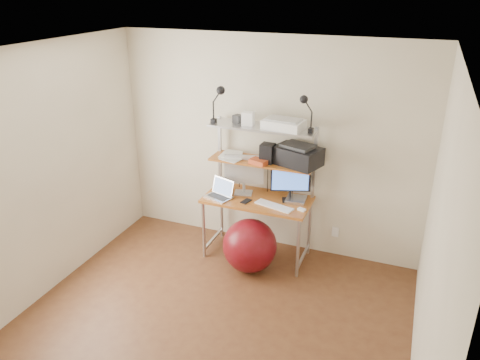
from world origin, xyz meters
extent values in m
plane|color=brown|center=(0.00, 0.00, 0.00)|extent=(3.60, 3.60, 0.00)
plane|color=white|center=(0.00, 0.00, 2.50)|extent=(3.60, 3.60, 0.00)
plane|color=beige|center=(0.00, 1.80, 1.25)|extent=(3.60, 0.00, 3.60)
plane|color=beige|center=(-1.80, 0.00, 1.25)|extent=(0.00, 3.60, 3.60)
plane|color=beige|center=(1.80, 0.00, 1.25)|extent=(0.00, 3.60, 3.60)
cube|color=#BC6724|center=(0.00, 1.44, 0.72)|extent=(1.20, 0.60, 0.03)
cylinder|color=#B2B2B7|center=(-0.56, 1.18, 0.35)|extent=(0.04, 0.04, 0.71)
cylinder|color=#B2B2B7|center=(-0.56, 1.70, 0.35)|extent=(0.04, 0.04, 0.71)
cylinder|color=#B2B2B7|center=(0.56, 1.18, 0.35)|extent=(0.04, 0.04, 0.71)
cylinder|color=#B2B2B7|center=(0.56, 1.70, 0.35)|extent=(0.04, 0.04, 0.71)
cube|color=#B2B2B7|center=(-0.57, 1.70, 1.15)|extent=(0.03, 0.04, 0.84)
cube|color=#B2B2B7|center=(0.57, 1.70, 1.15)|extent=(0.03, 0.04, 0.84)
cube|color=#BC6724|center=(0.00, 1.57, 1.14)|extent=(1.18, 0.34, 0.02)
cube|color=#B2B2B7|center=(0.00, 1.57, 1.54)|extent=(1.18, 0.34, 0.02)
cube|color=white|center=(0.85, 1.79, 0.30)|extent=(0.08, 0.01, 0.12)
cube|color=#B3B4B8|center=(-0.20, 1.51, 0.75)|extent=(0.23, 0.20, 0.01)
cylinder|color=#B3B4B8|center=(-0.20, 1.53, 0.81)|extent=(0.03, 0.03, 0.11)
cube|color=#B3B4B8|center=(-0.20, 1.53, 1.03)|extent=(0.44, 0.14, 0.34)
plane|color=white|center=(-0.20, 1.51, 1.03)|extent=(0.39, 0.10, 0.40)
cube|color=black|center=(0.35, 1.51, 0.75)|extent=(0.19, 0.17, 0.01)
cylinder|color=black|center=(0.35, 1.53, 0.80)|extent=(0.03, 0.03, 0.10)
cube|color=black|center=(0.35, 1.53, 0.99)|extent=(0.43, 0.16, 0.27)
plane|color=blue|center=(0.35, 1.52, 0.99)|extent=(0.38, 0.13, 0.40)
cube|color=#B4B3B8|center=(-0.42, 1.30, 0.75)|extent=(0.35, 0.29, 0.01)
cube|color=#2F3032|center=(-0.42, 1.30, 0.76)|extent=(0.28, 0.20, 0.00)
cube|color=#B4B3B8|center=(-0.38, 1.40, 0.85)|extent=(0.30, 0.16, 0.19)
plane|color=#708ABA|center=(-0.38, 1.40, 0.85)|extent=(0.28, 0.16, 0.26)
cube|color=white|center=(0.24, 1.32, 0.75)|extent=(0.46, 0.24, 0.01)
cube|color=white|center=(0.54, 1.33, 0.75)|extent=(0.10, 0.08, 0.02)
cube|color=#B4B3B8|center=(0.43, 1.53, 0.76)|extent=(0.23, 0.23, 0.04)
cube|color=black|center=(-0.09, 1.32, 0.75)|extent=(0.10, 0.15, 0.01)
cube|color=black|center=(0.40, 1.60, 1.25)|extent=(0.57, 0.47, 0.20)
cube|color=#2F3032|center=(0.40, 1.60, 1.37)|extent=(0.39, 0.34, 0.03)
cube|color=black|center=(0.07, 1.54, 1.26)|extent=(0.15, 0.15, 0.21)
cube|color=#B7421D|center=(0.00, 1.46, 1.18)|extent=(0.22, 0.18, 0.05)
cube|color=white|center=(0.24, 1.57, 1.60)|extent=(0.45, 0.33, 0.09)
cube|color=#B3B4B8|center=(0.24, 1.57, 1.65)|extent=(0.38, 0.25, 0.02)
cube|color=white|center=(-0.16, 1.55, 1.62)|extent=(0.13, 0.11, 0.15)
cube|color=#2F3032|center=(-0.30, 1.60, 1.60)|extent=(0.11, 0.11, 0.09)
cube|color=black|center=(-0.54, 1.48, 1.58)|extent=(0.05, 0.06, 0.05)
cylinder|color=black|center=(-0.54, 1.48, 1.70)|extent=(0.02, 0.02, 0.19)
sphere|color=black|center=(-0.44, 1.47, 1.93)|extent=(0.09, 0.09, 0.09)
cube|color=black|center=(0.54, 1.53, 1.57)|extent=(0.05, 0.06, 0.05)
cylinder|color=black|center=(0.54, 1.53, 1.69)|extent=(0.02, 0.02, 0.17)
sphere|color=black|center=(0.45, 1.52, 1.90)|extent=(0.09, 0.09, 0.09)
sphere|color=maroon|center=(0.02, 1.13, 0.30)|extent=(0.60, 0.60, 0.60)
cube|color=white|center=(-0.39, 1.59, 1.15)|extent=(0.24, 0.30, 0.00)
cube|color=white|center=(-0.32, 1.52, 1.16)|extent=(0.28, 0.32, 0.00)
cube|color=white|center=(-0.40, 1.61, 1.16)|extent=(0.23, 0.29, 0.00)
cube|color=white|center=(-0.35, 1.57, 1.17)|extent=(0.29, 0.33, 0.00)
camera|label=1|loc=(1.56, -3.07, 3.01)|focal=35.00mm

